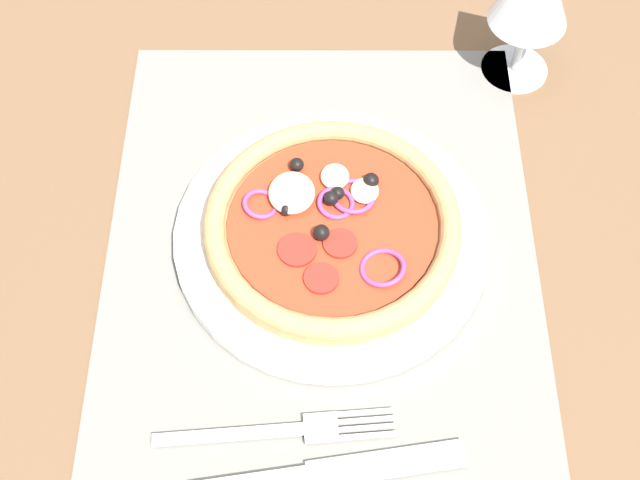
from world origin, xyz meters
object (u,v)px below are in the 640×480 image
Objects in this scene: fork at (288,430)px; knife at (331,472)px; plate at (331,236)px; pizza at (330,224)px.

fork is 4.46cm from knife.
knife reaches higher than fork.
fork is at bearing 126.69° from knife.
knife is at bearing -49.45° from fork.
pizza is at bearing -149.35° from plate.
knife is at bearing -0.20° from plate.
knife is (19.96, -0.03, -2.18)cm from pizza.
pizza is at bearing 81.32° from knife.
knife is at bearing -0.09° from pizza.
plate is 1.46× the size of fork.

